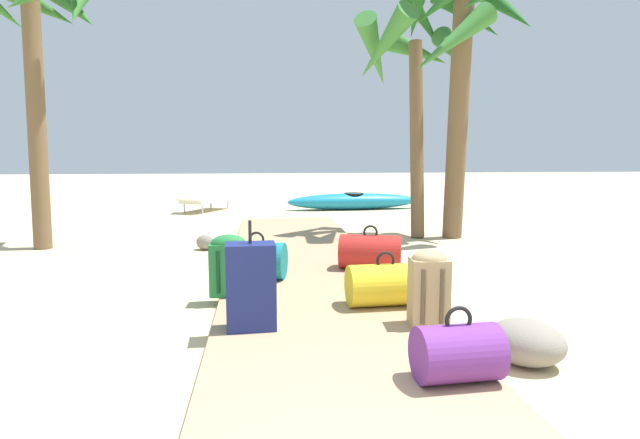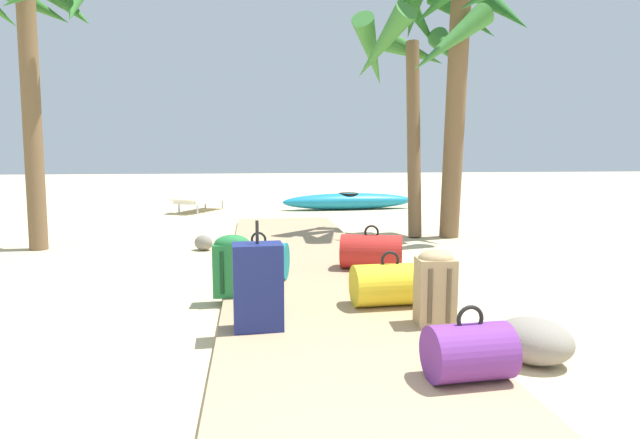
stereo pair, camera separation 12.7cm
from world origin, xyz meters
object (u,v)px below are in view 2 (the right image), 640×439
Objects in this scene: backpack_tan at (435,285)px; kayak at (348,201)px; palm_tree_far_left at (19,14)px; suitcase_navy at (258,286)px; lounge_chair at (198,198)px; duffel_bag_red at (371,252)px; duffel_bag_yellow at (390,284)px; backpack_green at (232,264)px; palm_tree_far_right at (412,62)px; duffel_bag_teal at (259,260)px; duffel_bag_purple at (469,352)px; palm_tree_near_right at (457,33)px.

backpack_tan reaches higher than kayak.
palm_tree_far_left is (-4.43, 4.15, 2.84)m from backpack_tan.
lounge_chair is (-1.28, 8.70, -0.07)m from suitcase_navy.
duffel_bag_red is 1.41m from duffel_bag_yellow.
kayak is (2.51, 7.82, -0.17)m from backpack_green.
lounge_chair reaches higher than duffel_bag_red.
backpack_tan is (0.04, -1.95, 0.11)m from duffel_bag_red.
palm_tree_far_right is at bearing 64.92° from duffel_bag_red.
lounge_chair is (-3.80, 4.18, -2.46)m from palm_tree_far_right.
lounge_chair is at bearing 100.38° from duffel_bag_teal.
backpack_tan reaches higher than duffel_bag_purple.
backpack_green is at bearing -127.44° from palm_tree_far_right.
duffel_bag_purple is 0.76× the size of duffel_bag_teal.
duffel_bag_teal reaches higher than duffel_bag_purple.
duffel_bag_teal is 4.98m from palm_tree_far_left.
backpack_green is 5.11m from palm_tree_far_right.
duffel_bag_purple is at bearing -50.04° from palm_tree_far_left.
backpack_green is 0.68m from duffel_bag_teal.
backpack_tan is (1.54, -1.02, 0.01)m from backpack_green.
suitcase_navy is at bearing -104.67° from kayak.
backpack_tan is 0.89× the size of duffel_bag_yellow.
duffel_bag_red is 0.23× the size of kayak.
duffel_bag_teal is at bearing 88.95° from suitcase_navy.
palm_tree_far_right is 6.16m from lounge_chair.
duffel_bag_teal is 0.16× the size of palm_tree_far_left.
backpack_green is at bearing 125.11° from duffel_bag_purple.
palm_tree_far_left is 5.75m from lounge_chair.
duffel_bag_red is at bearing 91.20° from backpack_tan.
backpack_tan is 5.32m from palm_tree_far_right.
kayak is at bearing 1.03° from lounge_chair.
duffel_bag_purple is at bearing -96.48° from kayak.
duffel_bag_purple is 2.85m from duffel_bag_teal.
lounge_chair reaches higher than backpack_tan.
backpack_tan is at bearing 81.66° from duffel_bag_purple.
duffel_bag_teal is at bearing -138.78° from palm_tree_near_right.
palm_tree_far_left reaches higher than suitcase_navy.
palm_tree_far_left is (-3.11, 4.08, 2.82)m from suitcase_navy.
palm_tree_far_right reaches higher than duffel_bag_yellow.
palm_tree_far_left is 0.96× the size of palm_tree_near_right.
palm_tree_far_left is (-4.23, 3.60, 2.96)m from duffel_bag_yellow.
kayak is (0.97, 8.84, -0.18)m from backpack_tan.
kayak is (-0.85, 4.46, -3.00)m from palm_tree_near_right.
lounge_chair reaches higher than duffel_bag_purple.
palm_tree_near_right is at bearing 69.78° from duffel_bag_purple.
kayak is at bearing 83.72° from backpack_tan.
palm_tree_near_right reaches higher than palm_tree_far_left.
palm_tree_far_right is 2.17× the size of lounge_chair.
backpack_green reaches higher than duffel_bag_teal.
kayak is at bearing 93.03° from palm_tree_far_right.
suitcase_navy reaches higher than duffel_bag_red.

